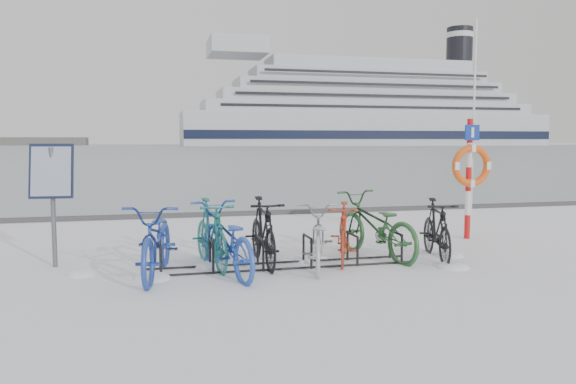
{
  "coord_description": "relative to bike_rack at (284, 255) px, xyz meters",
  "views": [
    {
      "loc": [
        -1.89,
        -8.03,
        1.87
      ],
      "look_at": [
        0.21,
        0.6,
        1.06
      ],
      "focal_mm": 35.0,
      "sensor_mm": 36.0,
      "label": 1
    }
  ],
  "objects": [
    {
      "name": "bike_3",
      "position": [
        -0.27,
        0.24,
        0.35
      ],
      "size": [
        0.5,
        1.76,
        1.06
      ],
      "primitive_type": "imported",
      "rotation": [
        0.0,
        0.0,
        0.0
      ],
      "color": "black",
      "rests_on": "ground"
    },
    {
      "name": "bike_2",
      "position": [
        -0.9,
        -0.24,
        0.34
      ],
      "size": [
        1.1,
        2.08,
        1.03
      ],
      "primitive_type": "imported",
      "rotation": [
        0.0,
        0.0,
        3.36
      ],
      "color": "#264DB3",
      "rests_on": "ground"
    },
    {
      "name": "ground",
      "position": [
        0.0,
        0.0,
        -0.18
      ],
      "size": [
        900.0,
        900.0,
        0.0
      ],
      "primitive_type": "plane",
      "color": "white",
      "rests_on": "ground"
    },
    {
      "name": "info_board",
      "position": [
        -3.32,
        0.76,
        1.14
      ],
      "size": [
        0.63,
        0.27,
        1.83
      ],
      "rotation": [
        0.0,
        0.0,
        -0.07
      ],
      "color": "#595B5E",
      "rests_on": "ground"
    },
    {
      "name": "bike_1",
      "position": [
        -1.05,
        0.29,
        0.34
      ],
      "size": [
        0.74,
        1.8,
        1.05
      ],
      "primitive_type": "imported",
      "rotation": [
        0.0,
        0.0,
        0.15
      ],
      "color": "#1E6F6A",
      "rests_on": "ground"
    },
    {
      "name": "bike_5",
      "position": [
        0.99,
        0.17,
        0.3
      ],
      "size": [
        0.97,
        1.64,
        0.95
      ],
      "primitive_type": "imported",
      "rotation": [
        0.0,
        0.0,
        -0.36
      ],
      "color": "#A5351D",
      "rests_on": "ground"
    },
    {
      "name": "ice_sheet",
      "position": [
        0.0,
        155.0,
        -0.17
      ],
      "size": [
        400.0,
        298.0,
        0.02
      ],
      "primitive_type": "cube",
      "color": "#95A1A9",
      "rests_on": "ground"
    },
    {
      "name": "lifebuoy_station",
      "position": [
        3.98,
        1.47,
        1.22
      ],
      "size": [
        0.8,
        0.23,
        4.17
      ],
      "color": "red",
      "rests_on": "ground"
    },
    {
      "name": "cruise_ferry",
      "position": [
        81.91,
        204.76,
        13.03
      ],
      "size": [
        147.58,
        27.81,
        48.49
      ],
      "color": "silver",
      "rests_on": "ground"
    },
    {
      "name": "bike_rack",
      "position": [
        0.0,
        0.0,
        0.0
      ],
      "size": [
        4.0,
        0.48,
        0.46
      ],
      "color": "black",
      "rests_on": "ground"
    },
    {
      "name": "bike_6",
      "position": [
        1.6,
        0.36,
        0.36
      ],
      "size": [
        1.22,
        2.18,
        1.08
      ],
      "primitive_type": "imported",
      "rotation": [
        0.0,
        0.0,
        3.4
      ],
      "color": "#285A2E",
      "rests_on": "ground"
    },
    {
      "name": "snow_drifts",
      "position": [
        0.01,
        -0.11,
        -0.18
      ],
      "size": [
        6.12,
        1.39,
        0.17
      ],
      "color": "white",
      "rests_on": "ground"
    },
    {
      "name": "quay_edge",
      "position": [
        0.0,
        5.9,
        -0.13
      ],
      "size": [
        400.0,
        0.25,
        0.1
      ],
      "primitive_type": "cube",
      "color": "#3F3F42",
      "rests_on": "ground"
    },
    {
      "name": "bike_4",
      "position": [
        0.47,
        -0.14,
        0.29
      ],
      "size": [
        1.11,
        1.9,
        0.94
      ],
      "primitive_type": "imported",
      "rotation": [
        0.0,
        0.0,
        2.85
      ],
      "color": "#A8ABB0",
      "rests_on": "ground"
    },
    {
      "name": "bike_0",
      "position": [
        -1.83,
        -0.11,
        0.35
      ],
      "size": [
        1.05,
        2.13,
        1.07
      ],
      "primitive_type": "imported",
      "rotation": [
        0.0,
        0.0,
        -0.17
      ],
      "color": "#233E9A",
      "rests_on": "ground"
    },
    {
      "name": "bike_7",
      "position": [
        2.5,
        0.01,
        0.31
      ],
      "size": [
        0.85,
        1.71,
        0.99
      ],
      "primitive_type": "imported",
      "rotation": [
        0.0,
        0.0,
        -0.24
      ],
      "color": "black",
      "rests_on": "ground"
    }
  ]
}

